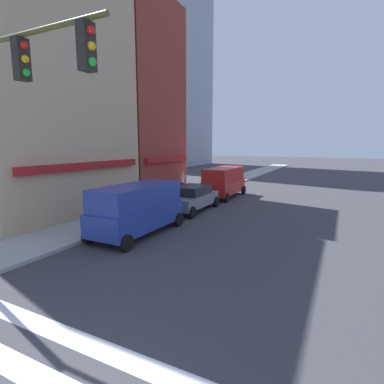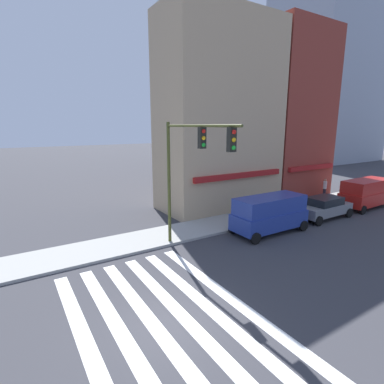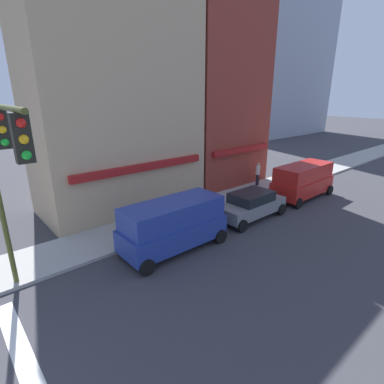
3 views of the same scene
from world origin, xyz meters
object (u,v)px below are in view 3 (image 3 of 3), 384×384
object	(u,v)px
pedestrian_white_shirt	(258,174)
van_red	(303,180)
sedan_grey	(251,204)
van_blue	(173,224)
traffic_signal	(2,167)

from	to	relation	value
pedestrian_white_shirt	van_red	bearing A→B (deg)	-111.99
van_red	pedestrian_white_shirt	world-z (taller)	van_red
van_red	sedan_grey	bearing A→B (deg)	179.10
van_blue	van_red	bearing A→B (deg)	0.31
van_red	pedestrian_white_shirt	xyz separation A→B (m)	(-0.34, 3.56, -0.21)
pedestrian_white_shirt	van_blue	bearing A→B (deg)	170.74
traffic_signal	van_red	world-z (taller)	traffic_signal
traffic_signal	van_red	size ratio (longest dim) A/B	1.36
traffic_signal	pedestrian_white_shirt	size ratio (longest dim) A/B	3.87
traffic_signal	van_red	bearing A→B (deg)	1.33
van_blue	van_red	world-z (taller)	same
sedan_grey	pedestrian_white_shirt	bearing A→B (deg)	34.26
traffic_signal	van_red	distance (m)	17.81
traffic_signal	pedestrian_white_shirt	distance (m)	17.97
van_blue	pedestrian_white_shirt	xyz separation A→B (m)	(10.86, 3.56, -0.21)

